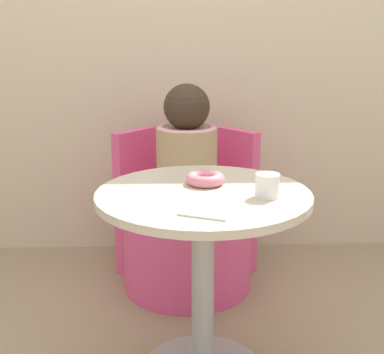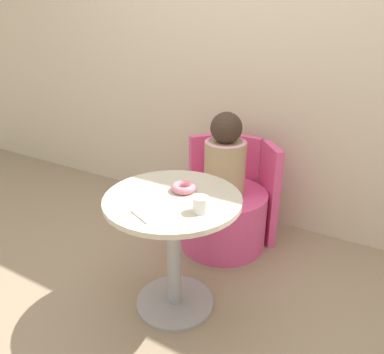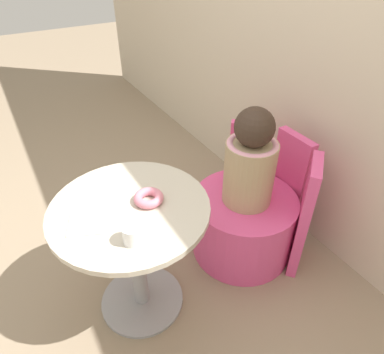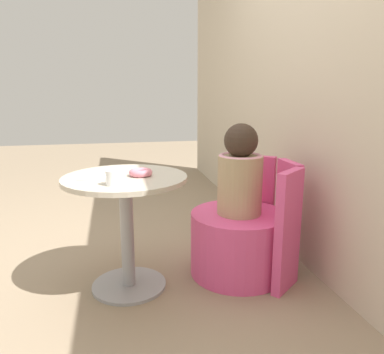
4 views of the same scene
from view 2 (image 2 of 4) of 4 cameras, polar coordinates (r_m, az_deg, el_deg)
The scene contains 9 objects.
ground_plane at distance 2.13m, azimuth -4.43°, elevation -18.16°, with size 12.00×12.00×0.00m, color gray.
back_wall at distance 2.60m, azimuth 9.63°, elevation 18.62°, with size 6.00×0.06×2.40m.
round_table at distance 1.83m, azimuth -2.86°, elevation -8.03°, with size 0.65×0.65×0.63m.
tub_chair at distance 2.47m, azimuth 4.73°, elevation -6.27°, with size 0.56×0.56×0.37m.
booth_backrest at distance 2.59m, azimuth 7.07°, elevation -1.22°, with size 0.66×0.24×0.67m.
child_figure at distance 2.29m, azimuth 5.08°, elevation 2.98°, with size 0.25×0.25×0.52m.
donut at distance 1.79m, azimuth -1.29°, elevation -1.60°, with size 0.12×0.12×0.04m.
cup at distance 1.60m, azimuth 1.36°, elevation -4.22°, with size 0.07×0.07×0.07m.
paper_napkin at distance 1.61m, azimuth -6.08°, elevation -5.39°, with size 0.18×0.18×0.01m.
Camera 2 is at (0.93, -1.29, 1.42)m, focal length 35.00 mm.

